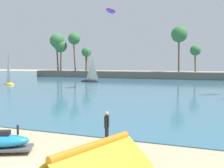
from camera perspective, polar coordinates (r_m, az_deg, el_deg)
The scene contains 8 objects.
sea at distance 61.53m, azimuth 14.75°, elevation 0.59°, with size 220.00×95.75×0.06m, color #386B84.
palm_headland at distance 69.53m, azimuth 13.56°, elevation 3.96°, with size 84.48×6.79×13.33m.
folded_kite at distance 9.94m, azimuth -4.04°, elevation -14.63°, with size 3.85×4.72×1.21m.
watercraft_on_trailer at distance 13.38m, azimuth -22.29°, elevation -11.29°, with size 2.78×2.03×1.28m.
person_at_waterline at distance 13.65m, azimuth -1.11°, elevation -9.00°, with size 0.27×0.54×1.67m.
sailboat_mid_bay at distance 57.06m, azimuth -4.59°, elevation 1.07°, with size 4.85×2.01×6.83m.
sailboat_toward_headland at distance 53.53m, azimuth -20.98°, elevation 0.53°, with size 4.50×3.63×6.53m.
kite_aloft_drifting_left at distance 43.48m, azimuth -0.23°, elevation 15.25°, with size 3.98×1.35×0.56m, color purple.
Camera 1 is at (6.48, -7.17, 4.08)m, focal length 43.18 mm.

